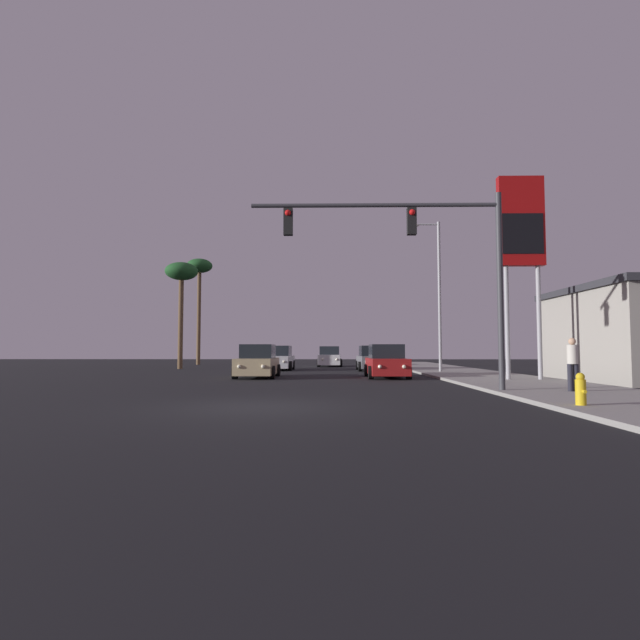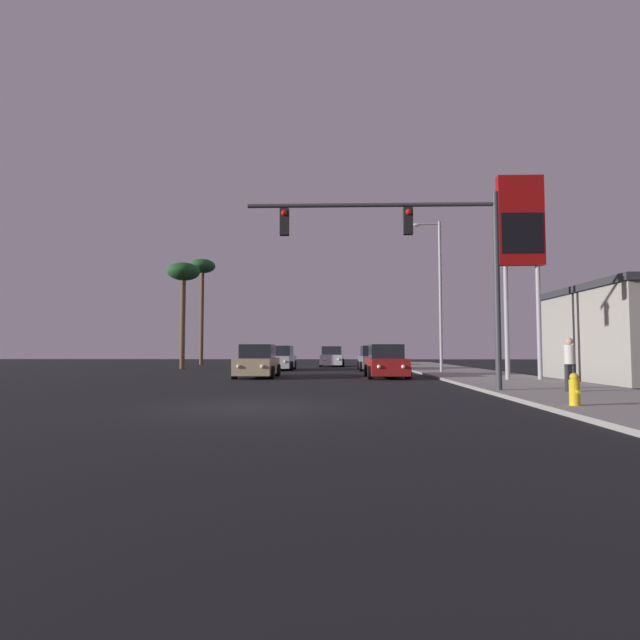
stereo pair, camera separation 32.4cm
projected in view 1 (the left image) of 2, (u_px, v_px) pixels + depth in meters
ground_plane at (258, 407)px, 12.38m from camera, size 120.00×120.00×0.00m
sidewalk_right at (502, 380)px, 22.21m from camera, size 5.00×60.00×0.12m
car_red at (386, 363)px, 25.13m from camera, size 2.04×4.32×1.68m
car_white at (330, 357)px, 41.76m from camera, size 2.04×4.34×1.68m
car_silver at (279, 359)px, 34.43m from camera, size 2.04×4.34×1.68m
car_tan at (258, 362)px, 25.31m from camera, size 2.04×4.31×1.68m
car_grey at (372, 359)px, 33.67m from camera, size 2.04×4.34×1.68m
traffic_light_mast at (425, 248)px, 16.47m from camera, size 8.31×0.36×6.50m
street_lamp at (437, 288)px, 29.86m from camera, size 1.74×0.24×9.00m
gas_station_sign at (521, 232)px, 22.12m from camera, size 2.00×0.42×9.00m
fire_hydrant at (581, 389)px, 11.71m from camera, size 0.24×0.34×0.76m
pedestrian_on_sidewalk at (573, 362)px, 15.64m from camera, size 0.34×0.32×1.67m
palm_tree_mid at (181, 277)px, 36.89m from camera, size 2.40×2.40×7.87m
palm_tree_far at (199, 272)px, 47.00m from camera, size 2.40×2.40×9.97m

